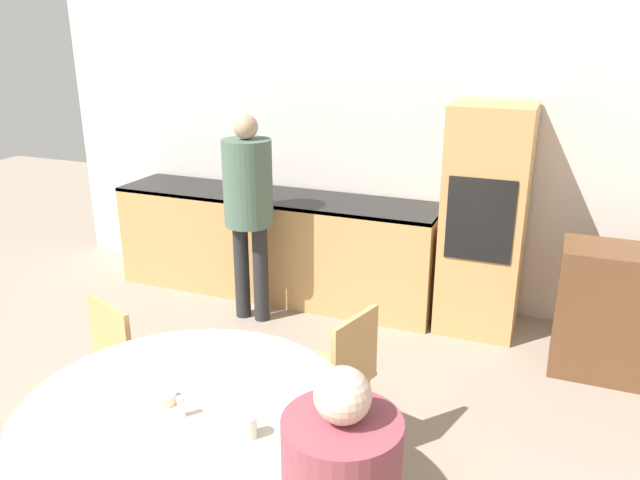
# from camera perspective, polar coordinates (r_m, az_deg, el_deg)

# --- Properties ---
(wall_back) EXTENTS (6.63, 0.05, 2.60)m
(wall_back) POSITION_cam_1_polar(r_m,az_deg,el_deg) (5.12, 8.33, 8.37)
(wall_back) COLOR silver
(wall_back) RESTS_ON ground_plane
(kitchen_counter) EXTENTS (2.80, 0.60, 0.88)m
(kitchen_counter) POSITION_cam_1_polar(r_m,az_deg,el_deg) (5.38, -4.10, -0.28)
(kitchen_counter) COLOR tan
(kitchen_counter) RESTS_ON ground_plane
(oven_unit) EXTENTS (0.58, 0.59, 1.72)m
(oven_unit) POSITION_cam_1_polar(r_m,az_deg,el_deg) (4.79, 14.82, 1.73)
(oven_unit) COLOR tan
(oven_unit) RESTS_ON ground_plane
(dining_table) EXTENTS (1.39, 1.39, 0.75)m
(dining_table) POSITION_cam_1_polar(r_m,az_deg,el_deg) (2.82, -11.83, -18.26)
(dining_table) COLOR brown
(dining_table) RESTS_ON ground_plane
(chair_far_left) EXTENTS (0.52, 0.52, 0.85)m
(chair_far_left) POSITION_cam_1_polar(r_m,az_deg,el_deg) (3.60, -19.67, -11.35)
(chair_far_left) COLOR tan
(chair_far_left) RESTS_ON ground_plane
(chair_far_right) EXTENTS (0.49, 0.49, 0.85)m
(chair_far_right) POSITION_cam_1_polar(r_m,az_deg,el_deg) (3.39, 1.75, -12.13)
(chair_far_right) COLOR tan
(chair_far_right) RESTS_ON ground_plane
(person_standing) EXTENTS (0.37, 0.37, 1.62)m
(person_standing) POSITION_cam_1_polar(r_m,az_deg,el_deg) (4.75, -6.57, 3.89)
(person_standing) COLOR #262628
(person_standing) RESTS_ON ground_plane
(cup) EXTENTS (0.07, 0.07, 0.09)m
(cup) POSITION_cam_1_polar(r_m,az_deg,el_deg) (2.48, -6.53, -16.58)
(cup) COLOR silver
(cup) RESTS_ON dining_table
(bowl_near) EXTENTS (0.13, 0.13, 0.04)m
(bowl_near) POSITION_cam_1_polar(r_m,az_deg,el_deg) (2.75, -14.32, -13.80)
(bowl_near) COLOR beige
(bowl_near) RESTS_ON dining_table
(salt_shaker) EXTENTS (0.03, 0.03, 0.09)m
(salt_shaker) POSITION_cam_1_polar(r_m,az_deg,el_deg) (2.63, -12.57, -14.64)
(salt_shaker) COLOR white
(salt_shaker) RESTS_ON dining_table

